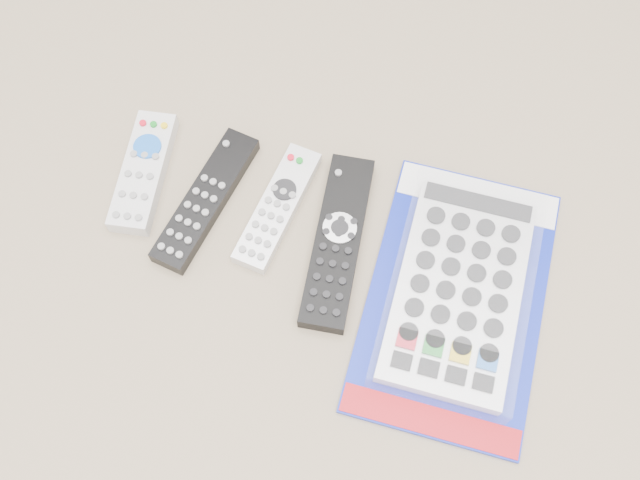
% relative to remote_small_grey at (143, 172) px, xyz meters
% --- Properties ---
extents(remote_small_grey, '(0.07, 0.17, 0.03)m').
position_rel_remote_small_grey_xyz_m(remote_small_grey, '(0.00, 0.00, 0.00)').
color(remote_small_grey, silver).
rests_on(remote_small_grey, ground).
extents(remote_slim_black, '(0.08, 0.20, 0.02)m').
position_rel_remote_small_grey_xyz_m(remote_slim_black, '(0.09, -0.02, -0.00)').
color(remote_slim_black, black).
rests_on(remote_slim_black, ground).
extents(remote_silver_dvd, '(0.07, 0.18, 0.02)m').
position_rel_remote_small_grey_xyz_m(remote_silver_dvd, '(0.18, -0.00, -0.00)').
color(remote_silver_dvd, silver).
rests_on(remote_silver_dvd, ground).
extents(remote_large_black, '(0.07, 0.23, 0.02)m').
position_rel_remote_small_grey_xyz_m(remote_large_black, '(0.26, -0.03, -0.00)').
color(remote_large_black, black).
rests_on(remote_large_black, ground).
extents(jumbo_remote_packaged, '(0.21, 0.34, 0.04)m').
position_rel_remote_small_grey_xyz_m(jumbo_remote_packaged, '(0.41, -0.06, 0.01)').
color(jumbo_remote_packaged, '#0E1FA0').
rests_on(jumbo_remote_packaged, ground).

